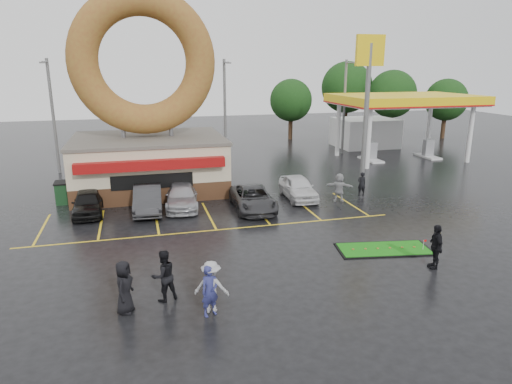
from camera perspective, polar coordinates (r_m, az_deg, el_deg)
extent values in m
plane|color=black|center=(21.29, -3.33, -7.83)|extent=(120.00, 120.00, 0.00)
cube|color=#472B19|center=(33.12, -13.03, 1.43)|extent=(10.00, 8.00, 1.20)
cube|color=beige|center=(32.75, -13.22, 4.40)|extent=(10.00, 8.00, 2.30)
cube|color=#59544C|center=(32.54, -13.35, 6.56)|extent=(10.20, 8.20, 0.20)
cube|color=maroon|center=(28.48, -12.93, 3.31)|extent=(9.00, 0.60, 0.60)
cylinder|color=slate|center=(32.44, -16.27, 7.59)|extent=(0.30, 0.30, 1.20)
cylinder|color=slate|center=(32.53, -10.59, 7.96)|extent=(0.30, 0.30, 1.20)
torus|color=brown|center=(32.18, -13.93, 15.56)|extent=(9.60, 2.00, 9.60)
cylinder|color=silver|center=(39.46, 13.89, 6.42)|extent=(0.40, 0.40, 5.00)
cylinder|color=silver|center=(45.10, 25.20, 6.49)|extent=(0.40, 0.40, 5.00)
cylinder|color=silver|center=(44.76, 10.22, 7.65)|extent=(0.40, 0.40, 5.00)
cylinder|color=silver|center=(49.80, 20.82, 7.67)|extent=(0.40, 0.40, 5.00)
cube|color=silver|center=(44.27, 18.05, 10.65)|extent=(12.00, 8.00, 0.50)
cube|color=yellow|center=(44.25, 18.08, 11.04)|extent=(12.30, 8.30, 0.70)
cube|color=#99999E|center=(43.27, 14.21, 5.02)|extent=(0.90, 0.60, 1.60)
cube|color=#99999E|center=(46.45, 20.73, 5.18)|extent=(0.90, 0.60, 1.60)
cube|color=silver|center=(50.66, 13.44, 7.23)|extent=(6.00, 5.00, 3.00)
cylinder|color=slate|center=(35.59, 13.60, 9.56)|extent=(0.36, 0.36, 10.00)
cube|color=yellow|center=(35.44, 14.08, 16.80)|extent=(2.20, 0.30, 2.20)
cylinder|color=slate|center=(39.85, -24.00, 8.54)|extent=(0.24, 0.24, 9.00)
cylinder|color=slate|center=(38.67, -24.92, 14.53)|extent=(0.12, 2.00, 0.12)
cube|color=slate|center=(37.68, -25.16, 14.44)|extent=(0.40, 0.18, 0.12)
cylinder|color=slate|center=(41.11, -3.90, 9.99)|extent=(0.24, 0.24, 9.00)
cylinder|color=slate|center=(39.95, -3.73, 15.87)|extent=(0.12, 2.00, 0.12)
cube|color=slate|center=(38.97, -3.43, 15.81)|extent=(0.40, 0.18, 0.12)
cylinder|color=slate|center=(45.87, 10.97, 10.32)|extent=(0.24, 0.24, 9.00)
cylinder|color=slate|center=(44.80, 11.82, 15.54)|extent=(0.12, 2.00, 0.12)
cube|color=slate|center=(43.90, 12.41, 15.45)|extent=(0.40, 0.18, 0.12)
cylinder|color=#332114|center=(57.93, 16.39, 7.96)|extent=(0.50, 0.50, 2.88)
sphere|color=black|center=(57.60, 16.68, 11.66)|extent=(5.60, 5.60, 5.60)
cylinder|color=#332114|center=(59.67, 22.36, 7.46)|extent=(0.50, 0.50, 2.52)
sphere|color=black|center=(59.36, 22.69, 10.59)|extent=(4.90, 4.90, 4.90)
cylinder|color=#332114|center=(59.50, 11.07, 8.65)|extent=(0.50, 0.50, 3.24)
sphere|color=black|center=(59.17, 11.29, 12.72)|extent=(6.30, 6.30, 6.30)
cylinder|color=#332114|center=(54.66, 4.32, 7.93)|extent=(0.50, 0.50, 2.52)
sphere|color=black|center=(54.33, 4.39, 11.37)|extent=(4.90, 4.90, 4.90)
imported|color=black|center=(28.40, -20.30, -1.26)|extent=(1.80, 4.19, 1.41)
imported|color=#2C2C2F|center=(27.93, -13.38, -0.85)|extent=(1.83, 4.70, 1.52)
imported|color=#A7A7AC|center=(28.36, -9.28, -0.54)|extent=(2.38, 4.88, 1.37)
imported|color=#323235|center=(27.53, -0.39, -0.81)|extent=(2.53, 5.07, 1.38)
imported|color=silver|center=(29.92, 5.28, 0.58)|extent=(1.97, 4.49, 1.50)
imported|color=navy|center=(16.18, -5.78, -12.19)|extent=(0.79, 0.66, 1.84)
imported|color=black|center=(17.36, -11.46, -10.21)|extent=(1.16, 1.05, 1.97)
imported|color=#969598|center=(16.37, -5.61, -11.71)|extent=(1.41, 1.10, 1.91)
imported|color=black|center=(16.89, -16.14, -11.35)|extent=(0.89, 1.09, 1.93)
imported|color=black|center=(21.05, 21.55, -6.35)|extent=(0.76, 1.23, 1.96)
imported|color=#9A9A9D|center=(29.57, 10.36, 0.57)|extent=(1.77, 1.33, 1.86)
imported|color=black|center=(31.31, 13.06, 1.00)|extent=(0.60, 0.41, 1.59)
cube|color=#163A1D|center=(31.28, -22.09, -0.05)|extent=(1.83, 1.25, 1.30)
cube|color=black|center=(22.62, 15.68, -6.90)|extent=(4.63, 2.58, 0.05)
cube|color=#1A7513|center=(22.61, 15.68, -6.83)|extent=(4.40, 2.35, 0.03)
cylinder|color=silver|center=(22.96, 20.20, -6.22)|extent=(0.02, 0.02, 0.50)
cube|color=red|center=(22.93, 20.39, -5.73)|extent=(0.14, 0.01, 0.10)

